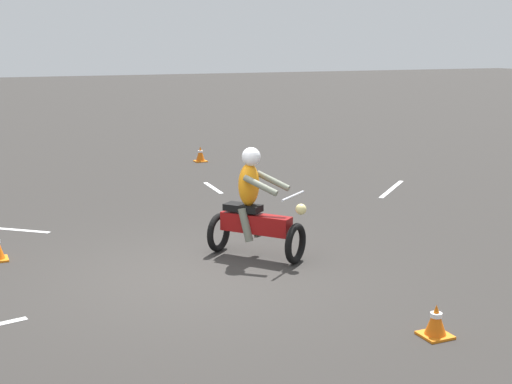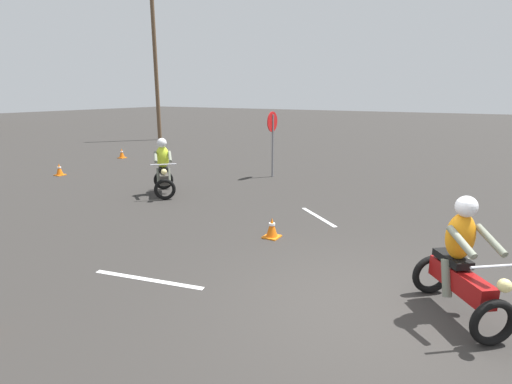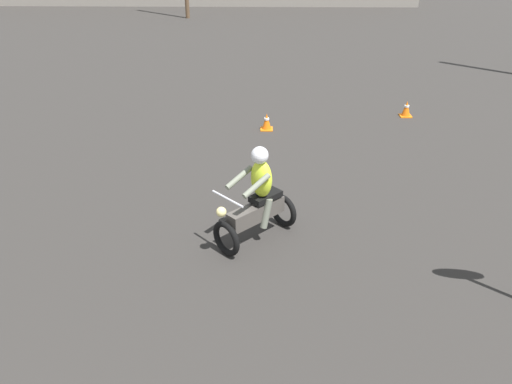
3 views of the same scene
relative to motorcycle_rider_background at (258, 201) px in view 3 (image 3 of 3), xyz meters
name	(u,v)px [view 3 (image 3 of 3)]	position (x,y,z in m)	size (l,w,h in m)	color
motorcycle_rider_background	(258,201)	(0.00, 0.00, 0.00)	(1.42, 1.41, 1.66)	black
traffic_cone_mid_left	(267,122)	(0.14, 5.21, -0.52)	(0.32, 0.32, 0.43)	orange
traffic_cone_far_left	(406,109)	(4.04, 6.34, -0.51)	(0.32, 0.32, 0.44)	orange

